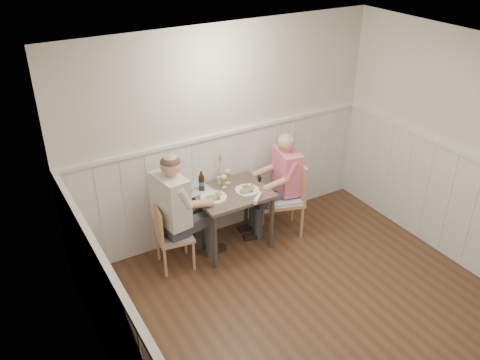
{
  "coord_description": "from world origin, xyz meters",
  "views": [
    {
      "loc": [
        -2.62,
        -2.64,
        3.71
      ],
      "look_at": [
        -0.13,
        1.64,
        1.0
      ],
      "focal_mm": 38.0,
      "sensor_mm": 36.0,
      "label": 1
    }
  ],
  "objects_px": {
    "man_in_pink": "(283,190)",
    "grass_vase": "(219,169)",
    "chair_right": "(288,195)",
    "chair_left": "(170,234)",
    "dining_table": "(231,199)",
    "beer_bottle": "(202,182)",
    "diner_cream": "(176,220)"
  },
  "relations": [
    {
      "from": "dining_table",
      "to": "diner_cream",
      "type": "bearing_deg",
      "value": -178.75
    },
    {
      "from": "beer_bottle",
      "to": "grass_vase",
      "type": "xyz_separation_m",
      "value": [
        0.25,
        0.05,
        0.08
      ]
    },
    {
      "from": "dining_table",
      "to": "grass_vase",
      "type": "distance_m",
      "value": 0.39
    },
    {
      "from": "beer_bottle",
      "to": "grass_vase",
      "type": "height_order",
      "value": "grass_vase"
    },
    {
      "from": "man_in_pink",
      "to": "grass_vase",
      "type": "xyz_separation_m",
      "value": [
        -0.77,
        0.26,
        0.37
      ]
    },
    {
      "from": "chair_left",
      "to": "diner_cream",
      "type": "xyz_separation_m",
      "value": [
        0.08,
        -0.0,
        0.16
      ]
    },
    {
      "from": "dining_table",
      "to": "grass_vase",
      "type": "bearing_deg",
      "value": 96.66
    },
    {
      "from": "chair_right",
      "to": "grass_vase",
      "type": "distance_m",
      "value": 0.94
    },
    {
      "from": "man_in_pink",
      "to": "diner_cream",
      "type": "relative_size",
      "value": 0.93
    },
    {
      "from": "man_in_pink",
      "to": "grass_vase",
      "type": "bearing_deg",
      "value": 161.29
    },
    {
      "from": "chair_right",
      "to": "diner_cream",
      "type": "relative_size",
      "value": 0.68
    },
    {
      "from": "chair_right",
      "to": "diner_cream",
      "type": "distance_m",
      "value": 1.48
    },
    {
      "from": "grass_vase",
      "to": "man_in_pink",
      "type": "bearing_deg",
      "value": -18.71
    },
    {
      "from": "dining_table",
      "to": "chair_left",
      "type": "bearing_deg",
      "value": -179.08
    },
    {
      "from": "dining_table",
      "to": "diner_cream",
      "type": "height_order",
      "value": "diner_cream"
    },
    {
      "from": "dining_table",
      "to": "chair_left",
      "type": "relative_size",
      "value": 1.05
    },
    {
      "from": "chair_right",
      "to": "grass_vase",
      "type": "bearing_deg",
      "value": 156.21
    },
    {
      "from": "chair_left",
      "to": "grass_vase",
      "type": "relative_size",
      "value": 1.97
    },
    {
      "from": "man_in_pink",
      "to": "beer_bottle",
      "type": "bearing_deg",
      "value": 168.47
    },
    {
      "from": "chair_right",
      "to": "grass_vase",
      "type": "relative_size",
      "value": 2.36
    },
    {
      "from": "chair_left",
      "to": "diner_cream",
      "type": "bearing_deg",
      "value": -2.11
    },
    {
      "from": "chair_right",
      "to": "chair_left",
      "type": "distance_m",
      "value": 1.56
    },
    {
      "from": "man_in_pink",
      "to": "chair_left",
      "type": "bearing_deg",
      "value": -179.72
    },
    {
      "from": "man_in_pink",
      "to": "grass_vase",
      "type": "relative_size",
      "value": 3.23
    },
    {
      "from": "man_in_pink",
      "to": "grass_vase",
      "type": "height_order",
      "value": "man_in_pink"
    },
    {
      "from": "man_in_pink",
      "to": "diner_cream",
      "type": "bearing_deg",
      "value": -179.59
    },
    {
      "from": "dining_table",
      "to": "beer_bottle",
      "type": "xyz_separation_m",
      "value": [
        -0.28,
        0.2,
        0.22
      ]
    },
    {
      "from": "diner_cream",
      "to": "grass_vase",
      "type": "xyz_separation_m",
      "value": [
        0.69,
        0.27,
        0.33
      ]
    },
    {
      "from": "man_in_pink",
      "to": "diner_cream",
      "type": "height_order",
      "value": "diner_cream"
    },
    {
      "from": "diner_cream",
      "to": "grass_vase",
      "type": "relative_size",
      "value": 3.45
    },
    {
      "from": "dining_table",
      "to": "grass_vase",
      "type": "height_order",
      "value": "grass_vase"
    },
    {
      "from": "man_in_pink",
      "to": "grass_vase",
      "type": "distance_m",
      "value": 0.89
    }
  ]
}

